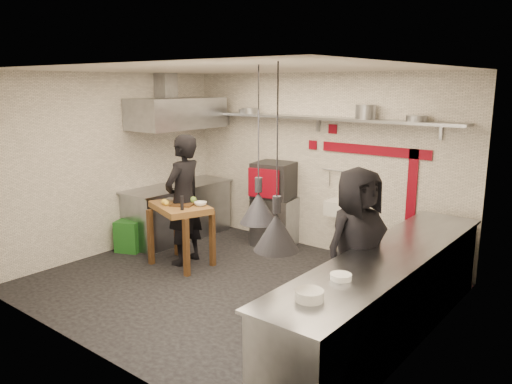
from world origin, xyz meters
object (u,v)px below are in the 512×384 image
Objects in this scene: combi_oven at (274,180)px; chef_right at (357,247)px; green_bin at (130,235)px; chef_left at (184,200)px; oven_stand at (275,221)px; prep_table at (181,235)px.

chef_right is at bearing -45.65° from combi_oven.
chef_left reaches higher than green_bin.
oven_stand is 1.72m from prep_table.
chef_left is at bearing 129.97° from prep_table.
prep_table is at bearing 3.46° from green_bin.
oven_stand is at bearing 72.06° from chef_right.
chef_left reaches higher than combi_oven.
chef_left is 2.90m from chef_right.
oven_stand is 0.87× the size of prep_table.
chef_left reaches higher than chef_right.
oven_stand is at bearing 46.40° from green_bin.
prep_table reaches higher than oven_stand.
green_bin is (-1.63, -1.71, -0.15)m from oven_stand.
chef_right is (2.89, -0.16, -0.07)m from chef_left.
combi_oven is 2.93m from chef_right.
green_bin is at bearing -143.87° from oven_stand.
green_bin is 1.15m from prep_table.
combi_oven is at bearing 154.40° from chef_left.
oven_stand is at bearing 93.18° from prep_table.
oven_stand is 1.73m from chef_left.
combi_oven is 1.62m from chef_left.
chef_left is (-0.04, 0.11, 0.50)m from prep_table.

